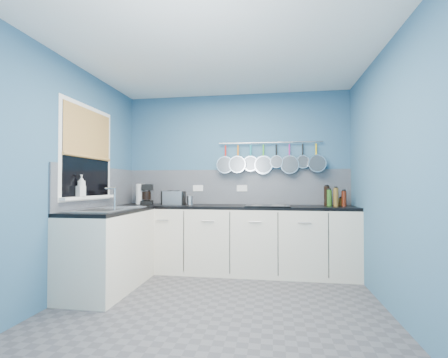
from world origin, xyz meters
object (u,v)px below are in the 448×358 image
(soap_bottle_b, at_px, (81,189))
(hob, at_px, (268,206))
(paper_towel, at_px, (140,194))
(soap_bottle_a, at_px, (81,186))
(canister, at_px, (190,200))
(coffee_maker, at_px, (147,194))
(toaster, at_px, (173,198))

(soap_bottle_b, xyz_separation_m, hob, (2.00, 1.04, -0.23))
(soap_bottle_b, height_order, paper_towel, soap_bottle_b)
(soap_bottle_a, xyz_separation_m, canister, (0.91, 1.15, -0.21))
(coffee_maker, bearing_deg, hob, -19.30)
(toaster, bearing_deg, hob, -3.86)
(soap_bottle_a, xyz_separation_m, coffee_maker, (0.28, 1.13, -0.12))
(canister, height_order, hob, canister)
(hob, bearing_deg, soap_bottle_b, -152.59)
(canister, bearing_deg, hob, -6.64)
(soap_bottle_a, relative_size, coffee_maker, 0.83)
(paper_towel, relative_size, hob, 0.51)
(soap_bottle_b, height_order, toaster, soap_bottle_b)
(soap_bottle_a, xyz_separation_m, toaster, (0.67, 1.14, -0.18))
(toaster, distance_m, hob, 1.34)
(paper_towel, distance_m, canister, 0.74)
(soap_bottle_a, bearing_deg, coffee_maker, 76.10)
(paper_towel, distance_m, toaster, 0.50)
(soap_bottle_b, bearing_deg, hob, 27.41)
(soap_bottle_a, xyz_separation_m, paper_towel, (0.18, 1.14, -0.12))
(paper_towel, height_order, coffee_maker, paper_towel)
(soap_bottle_a, bearing_deg, canister, 51.60)
(coffee_maker, bearing_deg, canister, -14.08)
(soap_bottle_b, relative_size, coffee_maker, 0.59)
(soap_bottle_a, relative_size, toaster, 0.81)
(coffee_maker, bearing_deg, soap_bottle_b, -119.39)
(soap_bottle_a, relative_size, soap_bottle_b, 1.39)
(soap_bottle_b, bearing_deg, canister, 51.96)
(toaster, distance_m, canister, 0.24)
(paper_towel, xyz_separation_m, coffee_maker, (0.10, -0.01, -0.00))
(coffee_maker, bearing_deg, toaster, -14.06)
(coffee_maker, distance_m, toaster, 0.40)
(hob, bearing_deg, soap_bottle_a, -152.93)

